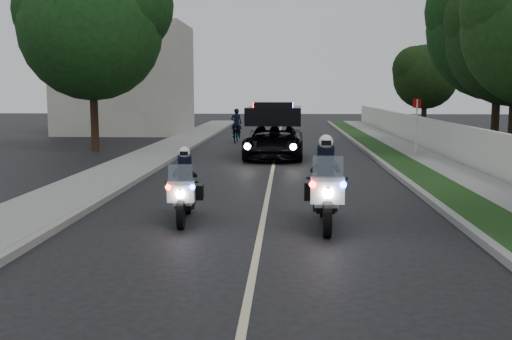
{
  "coord_description": "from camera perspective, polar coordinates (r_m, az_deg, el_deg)",
  "views": [
    {
      "loc": [
        0.51,
        -11.89,
        2.78
      ],
      "look_at": [
        -0.19,
        1.24,
        1.0
      ],
      "focal_mm": 41.18,
      "sensor_mm": 36.0,
      "label": 1
    }
  ],
  "objects": [
    {
      "name": "ground",
      "position": [
        12.22,
        0.58,
        -5.44
      ],
      "size": [
        120.0,
        120.0,
        0.0
      ],
      "primitive_type": "plane",
      "color": "black",
      "rests_on": "ground"
    },
    {
      "name": "curb_right",
      "position": [
        22.35,
        12.28,
        0.58
      ],
      "size": [
        0.2,
        60.0,
        0.15
      ],
      "primitive_type": "cube",
      "color": "gray",
      "rests_on": "ground"
    },
    {
      "name": "grass_verge",
      "position": [
        22.47,
        14.04,
        0.57
      ],
      "size": [
        1.2,
        60.0,
        0.16
      ],
      "primitive_type": "cube",
      "color": "#193814",
      "rests_on": "ground"
    },
    {
      "name": "sidewalk_right",
      "position": [
        22.75,
        17.25,
        0.54
      ],
      "size": [
        1.4,
        60.0,
        0.16
      ],
      "primitive_type": "cube",
      "color": "gray",
      "rests_on": "ground"
    },
    {
      "name": "property_wall",
      "position": [
        22.95,
        19.74,
        2.18
      ],
      "size": [
        0.22,
        60.0,
        1.5
      ],
      "primitive_type": "cube",
      "color": "beige",
      "rests_on": "ground"
    },
    {
      "name": "curb_left",
      "position": [
        22.53,
        -8.77,
        0.72
      ],
      "size": [
        0.2,
        60.0,
        0.15
      ],
      "primitive_type": "cube",
      "color": "gray",
      "rests_on": "ground"
    },
    {
      "name": "sidewalk_left",
      "position": [
        22.78,
        -11.48,
        0.74
      ],
      "size": [
        2.0,
        60.0,
        0.16
      ],
      "primitive_type": "cube",
      "color": "gray",
      "rests_on": "ground"
    },
    {
      "name": "building_far",
      "position": [
        39.33,
        -12.59,
        8.57
      ],
      "size": [
        8.0,
        6.0,
        7.0
      ],
      "primitive_type": "cube",
      "color": "#A8A396",
      "rests_on": "ground"
    },
    {
      "name": "lane_marking",
      "position": [
        22.07,
        1.71,
        0.48
      ],
      "size": [
        0.12,
        50.0,
        0.01
      ],
      "primitive_type": "cube",
      "color": "#BFB78C",
      "rests_on": "ground"
    },
    {
      "name": "police_moto_left",
      "position": [
        12.81,
        -6.93,
        -4.88
      ],
      "size": [
        0.8,
        1.92,
        1.6
      ],
      "primitive_type": null,
      "rotation": [
        0.0,
        0.0,
        0.08
      ],
      "color": "silver",
      "rests_on": "ground"
    },
    {
      "name": "police_moto_right",
      "position": [
        12.3,
        6.72,
        -5.41
      ],
      "size": [
        0.83,
        2.24,
        1.89
      ],
      "primitive_type": null,
      "rotation": [
        0.0,
        0.0,
        -0.02
      ],
      "color": "white",
      "rests_on": "ground"
    },
    {
      "name": "police_suv",
      "position": [
        24.49,
        1.76,
        1.19
      ],
      "size": [
        2.48,
        5.19,
        2.5
      ],
      "primitive_type": "imported",
      "rotation": [
        0.0,
        0.0,
        -0.02
      ],
      "color": "black",
      "rests_on": "ground"
    },
    {
      "name": "bicycle",
      "position": [
        32.26,
        -1.91,
        2.76
      ],
      "size": [
        0.68,
        1.9,
        0.99
      ],
      "primitive_type": "imported",
      "rotation": [
        0.0,
        0.0,
        -0.01
      ],
      "color": "black",
      "rests_on": "ground"
    },
    {
      "name": "cyclist",
      "position": [
        32.26,
        -1.91,
        2.76
      ],
      "size": [
        0.6,
        0.42,
        1.63
      ],
      "primitive_type": "imported",
      "rotation": [
        0.0,
        0.0,
        3.09
      ],
      "color": "black",
      "rests_on": "ground"
    },
    {
      "name": "sign_post",
      "position": [
        26.06,
        15.2,
        1.31
      ],
      "size": [
        0.51,
        0.51,
        2.53
      ],
      "primitive_type": null,
      "rotation": [
        0.0,
        0.0,
        0.34
      ],
      "color": "red",
      "rests_on": "ground"
    },
    {
      "name": "tree_right_c",
      "position": [
        27.27,
        23.5,
        1.21
      ],
      "size": [
        7.77,
        7.77,
        9.76
      ],
      "primitive_type": null,
      "rotation": [
        0.0,
        0.0,
        -0.43
      ],
      "color": "#163510",
      "rests_on": "ground"
    },
    {
      "name": "tree_right_d",
      "position": [
        29.1,
        22.07,
        1.66
      ],
      "size": [
        7.99,
        7.99,
        10.75
      ],
      "primitive_type": null,
      "rotation": [
        0.0,
        0.0,
        -0.28
      ],
      "color": "#143B13",
      "rests_on": "ground"
    },
    {
      "name": "tree_right_e",
      "position": [
        41.68,
        15.93,
        3.58
      ],
      "size": [
        5.66,
        5.66,
        7.21
      ],
      "primitive_type": null,
      "rotation": [
        0.0,
        0.0,
        0.4
      ],
      "color": "black",
      "rests_on": "ground"
    },
    {
      "name": "tree_left_near",
      "position": [
        28.33,
        -15.31,
        1.8
      ],
      "size": [
        8.12,
        8.12,
        10.8
      ],
      "primitive_type": null,
      "rotation": [
        0.0,
        0.0,
        -0.3
      ],
      "color": "#173F15",
      "rests_on": "ground"
    },
    {
      "name": "tree_left_far",
      "position": [
        45.04,
        -9.98,
        4.05
      ],
      "size": [
        5.56,
        5.56,
        8.79
      ],
      "primitive_type": null,
      "rotation": [
        0.0,
        0.0,
        0.06
      ],
      "color": "#113611",
      "rests_on": "ground"
    }
  ]
}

